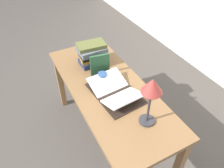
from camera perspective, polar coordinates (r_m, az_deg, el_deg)
ground_plane at (r=2.50m, az=-0.77°, el=-13.85°), size 12.00×12.00×0.00m
reading_desk at (r=2.01m, az=-0.94°, el=-2.99°), size 1.58×0.64×0.76m
open_book at (r=1.85m, az=0.77°, el=-1.95°), size 0.52×0.37×0.09m
book_stack_tall at (r=2.16m, az=-5.31°, el=7.98°), size 0.21×0.28×0.23m
book_standing_upright at (r=2.01m, az=-3.17°, el=4.98°), size 0.05×0.18×0.21m
reading_lamp at (r=1.46m, az=10.32°, el=-1.48°), size 0.15×0.15×0.41m
coffee_mug at (r=1.97m, az=-2.50°, el=1.78°), size 0.10×0.09×0.09m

